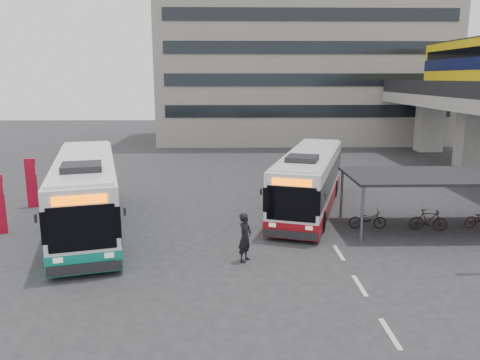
{
  "coord_description": "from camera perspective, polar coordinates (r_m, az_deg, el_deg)",
  "views": [
    {
      "loc": [
        -1.87,
        -17.4,
        6.8
      ],
      "look_at": [
        -1.32,
        4.49,
        2.0
      ],
      "focal_mm": 35.0,
      "sensor_mm": 36.0,
      "label": 1
    }
  ],
  "objects": [
    {
      "name": "ground",
      "position": [
        18.77,
        4.43,
        -8.91
      ],
      "size": [
        120.0,
        120.0,
        0.0
      ],
      "primitive_type": "plane",
      "color": "#28282B",
      "rests_on": "ground"
    },
    {
      "name": "bike_shelter",
      "position": [
        23.44,
        24.76,
        -1.51
      ],
      "size": [
        10.0,
        4.0,
        2.54
      ],
      "color": "#595B60",
      "rests_on": "ground"
    },
    {
      "name": "office_block",
      "position": [
        54.27,
        7.29,
        18.3
      ],
      "size": [
        30.0,
        15.0,
        25.0
      ],
      "primitive_type": "cube",
      "color": "gray",
      "rests_on": "ground"
    },
    {
      "name": "road_markings",
      "position": [
        16.51,
        14.39,
        -12.35
      ],
      "size": [
        0.15,
        7.6,
        0.01
      ],
      "color": "beige",
      "rests_on": "ground"
    },
    {
      "name": "bus_main",
      "position": [
        24.77,
        8.44,
        -0.08
      ],
      "size": [
        5.61,
        11.27,
        3.27
      ],
      "rotation": [
        0.0,
        0.0,
        -0.31
      ],
      "color": "white",
      "rests_on": "ground"
    },
    {
      "name": "bus_teal",
      "position": [
        22.48,
        -18.22,
        -1.54
      ],
      "size": [
        5.6,
        12.18,
        3.53
      ],
      "rotation": [
        0.0,
        0.0,
        0.26
      ],
      "color": "white",
      "rests_on": "ground"
    },
    {
      "name": "pedestrian",
      "position": [
        17.68,
        0.62,
        -6.99
      ],
      "size": [
        0.73,
        0.82,
        1.88
      ],
      "primitive_type": "imported",
      "rotation": [
        0.0,
        0.0,
        1.06
      ],
      "color": "black",
      "rests_on": "ground"
    },
    {
      "name": "sign_totem_north",
      "position": [
        27.26,
        -24.09,
        -0.24
      ],
      "size": [
        0.57,
        0.21,
        2.63
      ],
      "rotation": [
        0.0,
        0.0,
        0.07
      ],
      "color": "#B20B24",
      "rests_on": "ground"
    }
  ]
}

